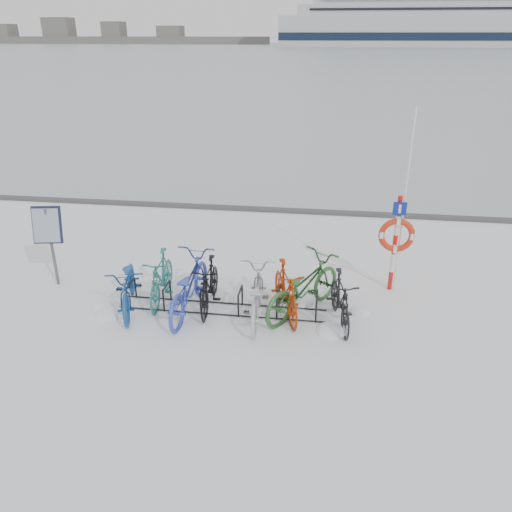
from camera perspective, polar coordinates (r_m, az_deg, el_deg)
ground at (r=9.68m, az=-3.90°, el=-6.11°), size 900.00×900.00×0.00m
ice_sheet at (r=163.26m, az=8.03°, el=22.16°), size 400.00×298.00×0.02m
quay_edge at (r=14.99m, az=0.67°, el=5.35°), size 400.00×0.25×0.10m
bike_rack at (r=9.59m, az=-3.93°, el=-5.18°), size 4.00×0.48×0.46m
info_board at (r=10.92m, az=-22.68°, el=2.80°), size 0.60×0.32×1.72m
lifebuoy_station at (r=10.21m, az=15.77°, el=2.32°), size 0.70×0.22×3.66m
cruise_ferry at (r=231.89m, az=21.14°, el=24.41°), size 134.22×25.32×44.10m
shoreline at (r=295.40m, az=-18.14°, el=22.60°), size 180.00×12.00×9.50m
bike_0 at (r=9.82m, az=-14.36°, el=-3.09°), size 1.19×2.02×1.00m
bike_1 at (r=9.97m, az=-10.80°, el=-2.27°), size 0.58×1.71×1.01m
bike_2 at (r=9.47m, az=-7.75°, el=-3.18°), size 0.86×2.17×1.11m
bike_3 at (r=9.59m, az=-5.35°, el=-3.12°), size 0.52×1.66×0.99m
bike_4 at (r=9.19m, az=-0.03°, el=-4.30°), size 0.78×1.91×0.98m
bike_5 at (r=9.31m, az=3.43°, el=-3.79°), size 1.00×1.77×1.03m
bike_6 at (r=9.39m, az=5.41°, el=-3.29°), size 1.82×2.18×1.12m
bike_7 at (r=9.17m, az=9.63°, el=-4.77°), size 0.74×1.69×0.98m
snow_drifts at (r=9.60m, az=-2.38°, el=-6.35°), size 5.39×1.64×0.21m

